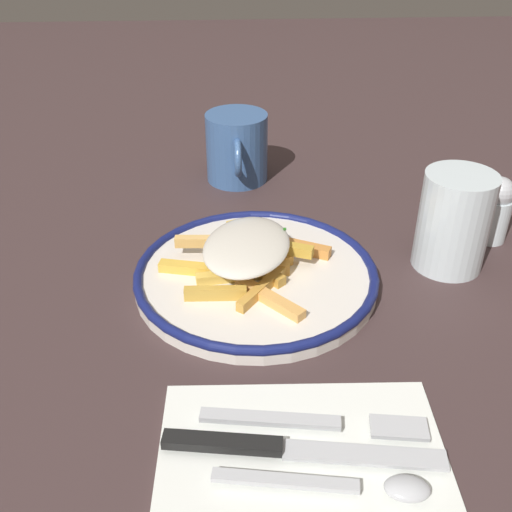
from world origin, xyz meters
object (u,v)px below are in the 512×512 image
at_px(knife, 277,448).
at_px(salt_shaker, 495,209).
at_px(spoon, 358,485).
at_px(fries_heap, 248,253).
at_px(fork, 314,422).
at_px(water_glass, 454,221).
at_px(coffee_mug, 237,148).
at_px(napkin, 303,456).
at_px(plate, 256,275).

height_order(knife, salt_shaker, salt_shaker).
xyz_separation_m(knife, spoon, (0.04, 0.05, 0.00)).
bearing_deg(knife, fries_heap, -177.28).
bearing_deg(salt_shaker, knife, -42.40).
relative_size(fork, water_glass, 1.63).
distance_m(spoon, water_glass, 0.33).
height_order(fries_heap, water_glass, water_glass).
xyz_separation_m(spoon, coffee_mug, (-0.52, -0.07, 0.03)).
xyz_separation_m(fries_heap, napkin, (0.24, 0.03, -0.03)).
bearing_deg(napkin, spoon, 45.95).
height_order(knife, coffee_mug, coffee_mug).
distance_m(napkin, coffee_mug, 0.49).
height_order(water_glass, salt_shaker, water_glass).
distance_m(plate, fries_heap, 0.03).
relative_size(water_glass, coffee_mug, 0.95).
height_order(fries_heap, knife, fries_heap).
bearing_deg(salt_shaker, water_glass, -53.29).
xyz_separation_m(plate, coffee_mug, (-0.26, -0.01, 0.04)).
xyz_separation_m(napkin, fork, (-0.03, 0.01, 0.01)).
bearing_deg(plate, fries_heap, -126.42).
xyz_separation_m(plate, water_glass, (-0.03, 0.21, 0.04)).
relative_size(fries_heap, fork, 1.06).
bearing_deg(coffee_mug, fork, 5.80).
bearing_deg(knife, plate, -179.13).
height_order(fork, water_glass, water_glass).
relative_size(fries_heap, napkin, 0.86).
distance_m(napkin, water_glass, 0.32).
height_order(plate, coffee_mug, coffee_mug).
bearing_deg(napkin, salt_shaker, 139.84).
bearing_deg(fork, water_glass, 142.09).
bearing_deg(knife, napkin, 81.92).
bearing_deg(fork, spoon, 20.56).
relative_size(fork, salt_shaker, 2.22).
xyz_separation_m(napkin, spoon, (0.03, 0.03, 0.01)).
bearing_deg(fork, plate, -170.44).
xyz_separation_m(plate, spoon, (0.26, 0.06, 0.00)).
bearing_deg(plate, spoon, 12.15).
xyz_separation_m(fries_heap, knife, (0.23, 0.01, -0.02)).
distance_m(plate, fork, 0.21).
bearing_deg(coffee_mug, plate, 2.77).
relative_size(napkin, spoon, 1.41).
height_order(fork, salt_shaker, salt_shaker).
height_order(spoon, coffee_mug, coffee_mug).
height_order(coffee_mug, salt_shaker, coffee_mug).
bearing_deg(spoon, coffee_mug, -172.42).
relative_size(spoon, coffee_mug, 1.34).
distance_m(napkin, salt_shaker, 0.40).
xyz_separation_m(fork, salt_shaker, (-0.28, 0.25, 0.03)).
bearing_deg(spoon, fries_heap, -166.55).
relative_size(plate, fork, 1.45).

